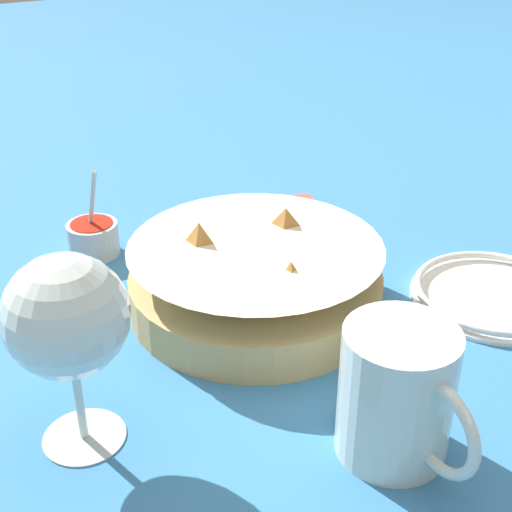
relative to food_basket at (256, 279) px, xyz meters
name	(u,v)px	position (x,y,z in m)	size (l,w,h in m)	color
ground_plane	(260,305)	(0.00, 0.01, -0.03)	(4.00, 4.00, 0.00)	teal
food_basket	(256,279)	(0.00, 0.00, 0.00)	(0.26, 0.26, 0.09)	tan
sauce_cup	(93,237)	(-0.19, -0.11, -0.01)	(0.07, 0.06, 0.12)	#B7B7BC
wine_glass	(67,321)	(0.10, -0.22, 0.08)	(0.09, 0.09, 0.16)	silver
beer_mug	(397,398)	(0.23, -0.01, 0.02)	(0.13, 0.09, 0.11)	silver
side_plate	(493,294)	(0.11, 0.22, -0.03)	(0.17, 0.17, 0.01)	white
napkin	(299,213)	(-0.16, 0.16, -0.03)	(0.12, 0.09, 0.01)	#DB4C3D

